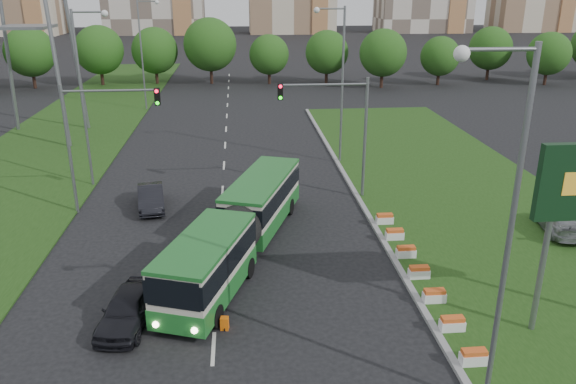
{
  "coord_description": "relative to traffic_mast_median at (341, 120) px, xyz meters",
  "views": [
    {
      "loc": [
        -1.74,
        -24.72,
        13.4
      ],
      "look_at": [
        0.88,
        4.43,
        2.6
      ],
      "focal_mm": 35.0,
      "sensor_mm": 36.0,
      "label": 1
    }
  ],
  "objects": [
    {
      "name": "ground",
      "position": [
        -4.78,
        -10.0,
        -5.35
      ],
      "size": [
        360.0,
        360.0,
        0.0
      ],
      "primitive_type": "plane",
      "color": "black",
      "rests_on": "ground"
    },
    {
      "name": "traffic_mast_median",
      "position": [
        0.0,
        0.0,
        0.0
      ],
      "size": [
        5.76,
        0.32,
        8.0
      ],
      "color": "slate",
      "rests_on": "ground"
    },
    {
      "name": "street_lamps",
      "position": [
        -7.78,
        0.0,
        0.65
      ],
      "size": [
        36.0,
        60.0,
        12.0
      ],
      "primitive_type": null,
      "color": "slate",
      "rests_on": "ground"
    },
    {
      "name": "grass_median",
      "position": [
        8.22,
        -2.0,
        -5.27
      ],
      "size": [
        14.0,
        60.0,
        0.15
      ],
      "primitive_type": "cube",
      "color": "#1D4012",
      "rests_on": "ground"
    },
    {
      "name": "shopping_trolley",
      "position": [
        -7.35,
        -14.71,
        -5.07
      ],
      "size": [
        0.33,
        0.35,
        0.56
      ],
      "rotation": [
        0.0,
        0.0,
        -0.15
      ],
      "color": "orange",
      "rests_on": "ground"
    },
    {
      "name": "pedestrian",
      "position": [
        -9.19,
        -13.52,
        -4.58
      ],
      "size": [
        0.43,
        0.6,
        1.55
      ],
      "primitive_type": "imported",
      "rotation": [
        0.0,
        0.0,
        1.47
      ],
      "color": "gray",
      "rests_on": "ground"
    },
    {
      "name": "tree_line",
      "position": [
        5.22,
        45.0,
        -0.85
      ],
      "size": [
        120.0,
        8.0,
        9.0
      ],
      "primitive_type": null,
      "color": "#1D4F15",
      "rests_on": "ground"
    },
    {
      "name": "car_left_near",
      "position": [
        -11.35,
        -13.96,
        -4.59
      ],
      "size": [
        2.44,
        4.66,
        1.51
      ],
      "primitive_type": "imported",
      "rotation": [
        0.0,
        0.0,
        -0.15
      ],
      "color": "black",
      "rests_on": "ground"
    },
    {
      "name": "traffic_mast_left",
      "position": [
        -15.16,
        -1.0,
        0.0
      ],
      "size": [
        5.76,
        0.32,
        8.0
      ],
      "color": "slate",
      "rests_on": "ground"
    },
    {
      "name": "articulated_bus",
      "position": [
        -6.84,
        -7.85,
        -3.73
      ],
      "size": [
        2.51,
        16.11,
        2.65
      ],
      "rotation": [
        0.0,
        0.0,
        -0.34
      ],
      "color": "beige",
      "rests_on": "ground"
    },
    {
      "name": "median_kerb",
      "position": [
        1.27,
        -2.0,
        -5.26
      ],
      "size": [
        0.3,
        60.0,
        0.18
      ],
      "primitive_type": "cube",
      "color": "gray",
      "rests_on": "ground"
    },
    {
      "name": "car_left_far",
      "position": [
        -12.23,
        -0.74,
        -4.62
      ],
      "size": [
        2.24,
        4.64,
        1.47
      ],
      "primitive_type": "imported",
      "rotation": [
        0.0,
        0.0,
        0.16
      ],
      "color": "black",
      "rests_on": "ground"
    },
    {
      "name": "flower_planters",
      "position": [
        1.92,
        -11.4,
        -4.9
      ],
      "size": [
        1.1,
        13.7,
        0.6
      ],
      "primitive_type": null,
      "color": "white",
      "rests_on": "grass_median"
    },
    {
      "name": "left_verge",
      "position": [
        -22.78,
        15.0,
        -5.3
      ],
      "size": [
        12.0,
        110.0,
        0.1
      ],
      "primitive_type": "cube",
      "color": "#1D4012",
      "rests_on": "ground"
    },
    {
      "name": "lane_markings",
      "position": [
        -7.78,
        10.0,
        -5.35
      ],
      "size": [
        0.2,
        100.0,
        0.01
      ],
      "primitive_type": null,
      "color": "silver",
      "rests_on": "ground"
    },
    {
      "name": "car_median",
      "position": [
        11.53,
        -6.81,
        -4.53
      ],
      "size": [
        2.72,
        4.91,
        1.35
      ],
      "primitive_type": "imported",
      "rotation": [
        0.0,
        0.0,
        2.95
      ],
      "color": "gray",
      "rests_on": "grass_median"
    }
  ]
}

